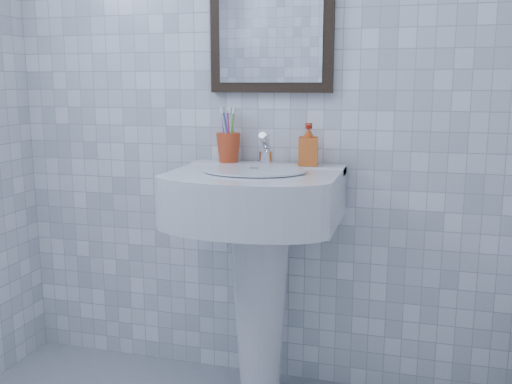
% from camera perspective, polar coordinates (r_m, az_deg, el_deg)
% --- Properties ---
extents(wall_back, '(2.20, 0.02, 2.50)m').
position_cam_1_polar(wall_back, '(2.37, 0.18, 10.17)').
color(wall_back, white).
rests_on(wall_back, ground).
extents(washbasin, '(0.63, 0.46, 0.97)m').
position_cam_1_polar(washbasin, '(2.24, 0.22, -5.48)').
color(washbasin, white).
rests_on(washbasin, ground).
extents(faucet, '(0.05, 0.12, 0.13)m').
position_cam_1_polar(faucet, '(2.28, 0.99, 4.08)').
color(faucet, silver).
rests_on(faucet, washbasin).
extents(toothbrush_cup, '(0.12, 0.12, 0.12)m').
position_cam_1_polar(toothbrush_cup, '(2.35, -2.77, 4.45)').
color(toothbrush_cup, '#C13E1B').
rests_on(toothbrush_cup, washbasin).
extents(soap_dispenser, '(0.08, 0.09, 0.17)m').
position_cam_1_polar(soap_dispenser, '(2.25, 5.26, 4.75)').
color(soap_dispenser, red).
rests_on(soap_dispenser, washbasin).
extents(wall_mirror, '(0.50, 0.04, 0.62)m').
position_cam_1_polar(wall_mirror, '(2.35, 1.53, 17.48)').
color(wall_mirror, black).
rests_on(wall_mirror, wall_back).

